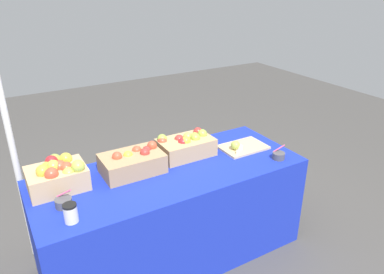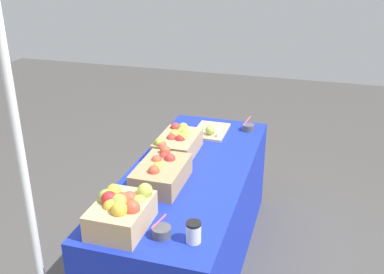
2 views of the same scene
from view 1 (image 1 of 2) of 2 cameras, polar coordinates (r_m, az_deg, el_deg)
name	(u,v)px [view 1 (image 1 of 2)]	position (r m, az deg, el deg)	size (l,w,h in m)	color
ground_plane	(173,253)	(3.00, -2.97, -17.61)	(10.00, 10.00, 0.00)	#474442
table	(172,213)	(2.76, -3.14, -11.87)	(1.90, 0.76, 0.74)	#192DB7
apple_crate_left	(58,175)	(2.46, -20.30, -5.57)	(0.36, 0.27, 0.21)	tan
apple_crate_middle	(133,162)	(2.54, -9.24, -3.89)	(0.42, 0.27, 0.18)	tan
apple_crate_right	(186,145)	(2.73, -0.99, -1.29)	(0.41, 0.26, 0.18)	tan
cutting_board_front	(242,147)	(2.88, 7.78, -1.53)	(0.36, 0.25, 0.09)	#D1B284
sample_bowl_near	(64,203)	(2.30, -19.46, -9.65)	(0.10, 0.10, 0.11)	#4C4C51
sample_bowl_mid	(279,156)	(2.77, 13.40, -2.84)	(0.10, 0.09, 0.11)	#4C4C51
coffee_cup	(71,213)	(2.14, -18.47, -11.23)	(0.08, 0.08, 0.11)	silver
tent_pole	(10,139)	(2.74, -26.55, -0.26)	(0.04, 0.04, 1.96)	white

